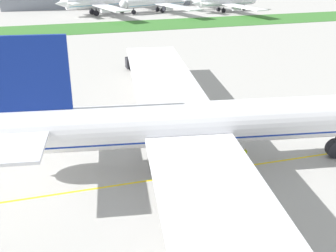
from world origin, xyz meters
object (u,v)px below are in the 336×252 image
Objects in this scene: parked_airliner_far_left at (97,2)px; parked_airliner_far_centre at (156,2)px; ground_crew_marshaller_front at (245,153)px; service_truck_baggage_loader at (138,63)px; parked_airliner_far_right at (225,2)px; airliner_foreground at (197,124)px.

parked_airliner_far_left reaches higher than parked_airliner_far_centre.
service_truck_baggage_loader is (-3.89, 50.24, 0.63)m from ground_crew_marshaller_front.
parked_airliner_far_right is (30.65, -7.07, -0.23)m from parked_airliner_far_centre.
airliner_foreground is 143.55m from parked_airliner_far_left.
parked_airliner_far_left is 0.99× the size of parked_airliner_far_centre.
airliner_foreground is 8.84m from ground_crew_marshaller_front.
ground_crew_marshaller_front is (7.18, -0.02, -5.14)m from airliner_foreground.
service_truck_baggage_loader is at bearing -124.89° from parked_airliner_far_right.
parked_airliner_far_left reaches higher than parked_airliner_far_right.
parked_airliner_far_right is (57.60, -6.60, -1.07)m from parked_airliner_far_left.
airliner_foreground is at bearing -114.96° from parked_airliner_far_right.
ground_crew_marshaller_front is at bearing -89.56° from parked_airliner_far_left.
service_truck_baggage_loader is at bearing -91.72° from parked_airliner_far_left.
parked_airliner_far_left is 26.96m from parked_airliner_far_centre.
parked_airliner_far_centre is (29.74, 93.67, 2.90)m from service_truck_baggage_loader.
airliner_foreground reaches higher than parked_airliner_far_right.
parked_airliner_far_centre is 1.03× the size of parked_airliner_far_right.
parked_airliner_far_centre is 31.46m from parked_airliner_far_right.
airliner_foreground reaches higher than ground_crew_marshaller_front.
ground_crew_marshaller_front is at bearing -85.57° from service_truck_baggage_loader.
parked_airliner_far_right is at bearing -12.99° from parked_airliner_far_centre.
parked_airliner_far_centre is (33.03, 143.89, -1.62)m from airliner_foreground.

